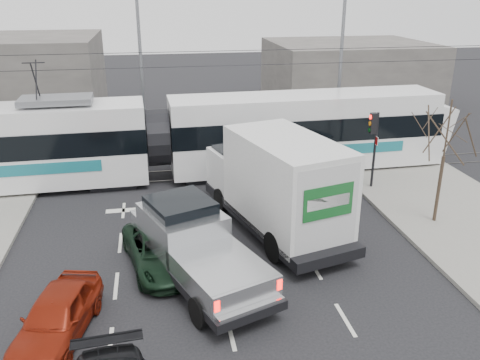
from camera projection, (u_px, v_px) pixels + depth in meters
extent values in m
plane|color=black|center=(266.00, 272.00, 17.31)|extent=(120.00, 120.00, 0.00)
cube|color=#33302D|center=(224.00, 172.00, 26.50)|extent=(60.00, 1.60, 0.03)
cube|color=slate|center=(348.00, 74.00, 40.40)|extent=(12.00, 10.00, 5.00)
cylinder|color=#47382B|center=(439.00, 189.00, 20.28)|extent=(0.14, 0.14, 2.75)
cylinder|color=#47382B|center=(448.00, 128.00, 19.38)|extent=(0.07, 0.07, 2.25)
cylinder|color=black|center=(375.00, 150.00, 23.64)|extent=(0.12, 0.12, 3.60)
cube|color=black|center=(373.00, 123.00, 23.14)|extent=(0.28, 0.28, 0.95)
cylinder|color=#FF0C07|center=(371.00, 117.00, 23.01)|extent=(0.06, 0.20, 0.20)
cylinder|color=orange|center=(370.00, 123.00, 23.12)|extent=(0.06, 0.20, 0.20)
cylinder|color=#05330C|center=(369.00, 130.00, 23.23)|extent=(0.06, 0.20, 0.20)
cube|color=white|center=(377.00, 141.00, 23.32)|extent=(0.02, 0.30, 0.40)
cylinder|color=slate|center=(340.00, 70.00, 29.77)|extent=(0.20, 0.20, 9.00)
cylinder|color=slate|center=(141.00, 70.00, 29.77)|extent=(0.20, 0.20, 9.00)
cylinder|color=black|center=(223.00, 66.00, 24.53)|extent=(60.00, 0.03, 0.03)
cylinder|color=black|center=(223.00, 51.00, 24.28)|extent=(60.00, 0.03, 0.03)
cube|color=white|center=(304.00, 149.00, 26.67)|extent=(13.94, 3.33, 1.68)
cube|color=black|center=(305.00, 125.00, 26.20)|extent=(14.01, 3.36, 1.15)
cube|color=white|center=(306.00, 105.00, 25.83)|extent=(13.94, 3.22, 1.07)
cube|color=#176B77|center=(313.00, 151.00, 25.21)|extent=(9.70, 0.32, 0.53)
cylinder|color=black|center=(158.00, 137.00, 24.86)|extent=(1.16, 2.82, 2.79)
cube|color=slate|center=(56.00, 100.00, 23.28)|extent=(3.28, 1.84, 0.27)
cube|color=black|center=(114.00, 178.00, 25.15)|extent=(2.23, 2.54, 0.39)
cube|color=black|center=(205.00, 172.00, 26.00)|extent=(2.23, 2.54, 0.39)
cube|color=black|center=(369.00, 160.00, 27.70)|extent=(2.23, 2.54, 0.39)
cube|color=black|center=(199.00, 264.00, 16.56)|extent=(4.55, 7.04, 0.29)
cube|color=#B9BBBE|center=(183.00, 228.00, 17.23)|extent=(3.11, 3.42, 1.32)
cube|color=black|center=(180.00, 208.00, 17.07)|extent=(2.54, 2.57, 0.63)
cube|color=#B9BBBE|center=(164.00, 218.00, 18.60)|extent=(2.47, 1.91, 0.63)
cube|color=#B9BBBE|center=(221.00, 272.00, 15.22)|extent=(3.18, 3.61, 0.75)
cube|color=silver|center=(251.00, 310.00, 13.95)|extent=(2.04, 0.96, 0.21)
cube|color=#FF0C07|center=(217.00, 306.00, 13.42)|extent=(0.18, 0.14, 0.32)
cube|color=#FF0C07|center=(279.00, 284.00, 14.39)|extent=(0.18, 0.14, 0.32)
cylinder|color=black|center=(145.00, 250.00, 17.81)|extent=(0.63, 0.97, 0.92)
cylinder|color=black|center=(199.00, 235.00, 18.83)|extent=(0.63, 0.97, 0.92)
cylinder|color=black|center=(200.00, 312.00, 14.41)|extent=(0.63, 0.97, 0.92)
cylinder|color=black|center=(262.00, 291.00, 15.43)|extent=(0.63, 0.97, 0.92)
cube|color=black|center=(275.00, 215.00, 20.12)|extent=(4.73, 8.38, 0.40)
cube|color=white|center=(242.00, 169.00, 22.32)|extent=(3.00, 2.52, 1.81)
cube|color=black|center=(241.00, 153.00, 22.21)|extent=(2.49, 1.82, 0.68)
cube|color=silver|center=(286.00, 182.00, 18.85)|extent=(4.05, 5.93, 3.35)
cube|color=silver|center=(327.00, 209.00, 16.59)|extent=(2.32, 0.69, 2.94)
cube|color=#135320|center=(329.00, 202.00, 16.45)|extent=(1.84, 0.53, 1.14)
cube|color=black|center=(328.00, 261.00, 17.01)|extent=(2.44, 0.92, 0.20)
cylinder|color=black|center=(222.00, 200.00, 21.83)|extent=(0.60, 1.07, 1.02)
cylinder|color=black|center=(271.00, 191.00, 22.78)|extent=(0.60, 1.07, 1.02)
cylinder|color=black|center=(275.00, 247.00, 17.79)|extent=(0.63, 1.18, 1.13)
cylinder|color=black|center=(332.00, 233.00, 18.74)|extent=(0.63, 1.18, 1.13)
cube|color=black|center=(312.00, 178.00, 24.15)|extent=(3.79, 5.47, 0.26)
cube|color=black|center=(314.00, 158.00, 24.73)|extent=(2.57, 2.72, 1.18)
cube|color=black|center=(315.00, 145.00, 24.60)|extent=(2.10, 2.06, 0.57)
cube|color=black|center=(317.00, 155.00, 25.93)|extent=(2.03, 1.57, 0.57)
cube|color=black|center=(309.00, 178.00, 22.97)|extent=(2.63, 2.86, 0.67)
cube|color=silver|center=(306.00, 195.00, 21.86)|extent=(1.68, 0.86, 0.19)
cube|color=#590505|center=(287.00, 184.00, 22.00)|extent=(0.16, 0.13, 0.29)
cube|color=#590505|center=(326.00, 187.00, 21.63)|extent=(0.16, 0.13, 0.29)
cylinder|color=black|center=(298.00, 168.00, 25.89)|extent=(0.59, 0.87, 0.82)
cylinder|color=black|center=(332.00, 171.00, 25.51)|extent=(0.59, 0.87, 0.82)
cylinder|color=black|center=(288.00, 192.00, 22.90)|extent=(0.59, 0.87, 0.82)
cylinder|color=black|center=(327.00, 196.00, 22.52)|extent=(0.59, 0.87, 0.82)
imported|color=black|center=(160.00, 251.00, 17.43)|extent=(2.88, 4.74, 1.23)
imported|color=maroon|center=(57.00, 316.00, 13.91)|extent=(2.44, 4.19, 1.34)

